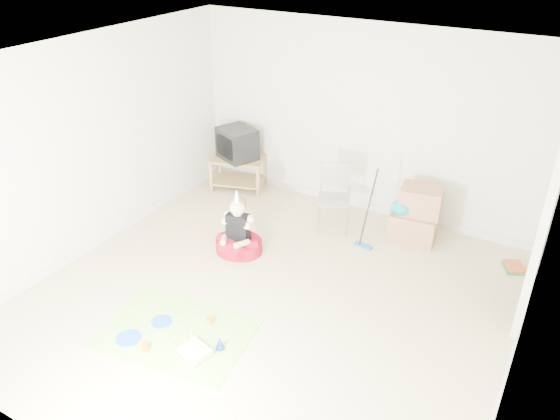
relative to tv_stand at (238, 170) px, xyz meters
The scene contains 16 objects.
ground 2.85m from the tv_stand, 49.17° to the right, with size 5.00×5.00×0.00m, color beige.
doorway_recess 4.50m from the tv_stand, 12.32° to the right, with size 0.02×0.90×2.05m, color black.
tv_stand is the anchor object (origin of this frame).
crt_tv 0.44m from the tv_stand, 135.00° to the left, with size 0.54×0.45×0.47m, color black.
folding_chair 1.87m from the tv_stand, 13.33° to the right, with size 0.54×0.53×0.93m.
cardboard_boxes 2.83m from the tv_stand, ahead, with size 0.64×0.53×0.74m.
floor_mop 2.42m from the tv_stand, 15.26° to the right, with size 0.25×0.33×0.98m.
book_pile 4.12m from the tv_stand, ahead, with size 0.30×0.33×0.06m.
seated_woman 1.83m from the tv_stand, 56.00° to the right, with size 0.68×0.68×0.87m.
party_mat 3.39m from the tv_stand, 66.92° to the right, with size 1.50×1.09×0.01m, color #E93199.
birthday_cake 3.69m from the tv_stand, 62.64° to the right, with size 0.32×0.28×0.14m.
blue_plate_near 3.26m from the tv_stand, 70.40° to the right, with size 0.21×0.21×0.01m, color blue.
blue_plate_far 3.57m from the tv_stand, 74.15° to the right, with size 0.25×0.25×0.01m, color blue.
orange_cup_near 3.22m from the tv_stand, 61.49° to the right, with size 0.07×0.07×0.08m, color orange.
orange_cup_far 3.68m from the tv_stand, 70.33° to the right, with size 0.08×0.08×0.09m, color orange.
blue_party_hat 3.60m from the tv_stand, 59.01° to the right, with size 0.10×0.10×0.14m, color #1938B2.
Camera 1 is at (2.53, -4.13, 3.76)m, focal length 35.00 mm.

